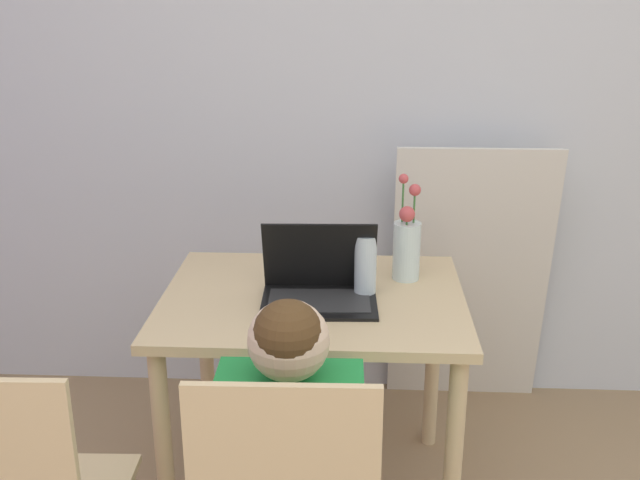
# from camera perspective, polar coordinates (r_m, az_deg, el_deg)

# --- Properties ---
(wall_back) EXTENTS (6.40, 0.05, 2.50)m
(wall_back) POSITION_cam_1_polar(r_m,az_deg,el_deg) (2.81, 5.92, 12.03)
(wall_back) COLOR silver
(wall_back) RESTS_ON ground_plane
(dining_table) EXTENTS (0.90, 0.71, 0.70)m
(dining_table) POSITION_cam_1_polar(r_m,az_deg,el_deg) (2.29, -0.51, -6.68)
(dining_table) COLOR #D6B784
(dining_table) RESTS_ON ground_plane
(person_seated) EXTENTS (0.33, 0.43, 0.98)m
(person_seated) POSITION_cam_1_polar(r_m,az_deg,el_deg) (1.76, -2.16, -14.50)
(person_seated) COLOR #1E8438
(person_seated) RESTS_ON ground_plane
(laptop) EXTENTS (0.34, 0.25, 0.23)m
(laptop) POSITION_cam_1_polar(r_m,az_deg,el_deg) (2.19, -0.06, -3.27)
(laptop) COLOR black
(laptop) RESTS_ON dining_table
(flower_vase) EXTENTS (0.09, 0.09, 0.34)m
(flower_vase) POSITION_cam_1_polar(r_m,az_deg,el_deg) (2.34, 6.63, -0.36)
(flower_vase) COLOR silver
(flower_vase) RESTS_ON dining_table
(water_bottle) EXTENTS (0.07, 0.07, 0.21)m
(water_bottle) POSITION_cam_1_polar(r_m,az_deg,el_deg) (2.21, 3.48, -1.86)
(water_bottle) COLOR silver
(water_bottle) RESTS_ON dining_table
(cardboard_panel) EXTENTS (0.59, 0.16, 1.05)m
(cardboard_panel) POSITION_cam_1_polar(r_m,az_deg,el_deg) (2.90, 11.33, -2.97)
(cardboard_panel) COLOR silver
(cardboard_panel) RESTS_ON ground_plane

